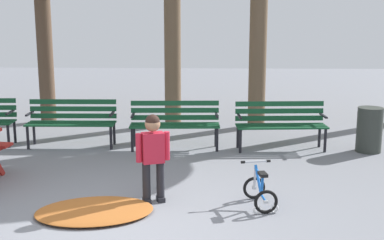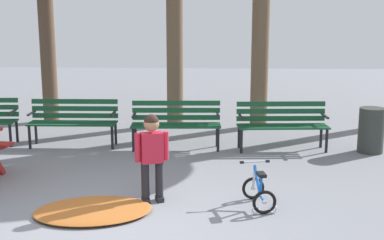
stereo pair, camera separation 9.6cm
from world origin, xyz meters
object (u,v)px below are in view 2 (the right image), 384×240
at_px(park_bench_right, 176,120).
at_px(kids_bicycle, 259,191).
at_px(child_standing, 152,151).
at_px(park_bench_left, 74,118).
at_px(trash_bin, 371,130).
at_px(park_bench_far_right, 282,122).

height_order(park_bench_right, kids_bicycle, park_bench_right).
distance_m(park_bench_right, child_standing, 2.76).
height_order(park_bench_left, child_standing, child_standing).
xyz_separation_m(park_bench_right, trash_bin, (3.44, -0.13, -0.11)).
bearing_deg(park_bench_right, kids_bicycle, -65.97).
xyz_separation_m(child_standing, trash_bin, (3.53, 2.62, -0.29)).
xyz_separation_m(park_bench_far_right, kids_bicycle, (-0.63, -2.85, -0.31)).
height_order(kids_bicycle, trash_bin, trash_bin).
bearing_deg(trash_bin, kids_bicycle, -128.54).
bearing_deg(kids_bicycle, park_bench_far_right, 77.61).
xyz_separation_m(park_bench_left, child_standing, (1.81, -2.84, 0.17)).
relative_size(child_standing, trash_bin, 1.46).
height_order(park_bench_left, park_bench_right, same).
bearing_deg(park_bench_far_right, park_bench_left, 178.71).
distance_m(park_bench_far_right, child_standing, 3.40).
height_order(park_bench_left, kids_bicycle, park_bench_left).
xyz_separation_m(park_bench_right, child_standing, (-0.09, -2.75, 0.17)).
xyz_separation_m(child_standing, kids_bicycle, (1.36, -0.10, -0.48)).
xyz_separation_m(park_bench_far_right, trash_bin, (1.54, -0.13, -0.11)).
xyz_separation_m(park_bench_right, kids_bicycle, (1.27, -2.85, -0.31)).
height_order(park_bench_far_right, trash_bin, park_bench_far_right).
relative_size(kids_bicycle, trash_bin, 0.77).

